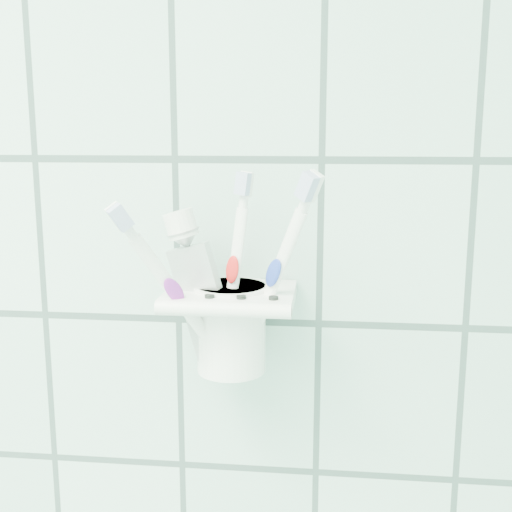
{
  "coord_description": "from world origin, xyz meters",
  "views": [
    {
      "loc": [
        0.74,
        0.56,
        1.45
      ],
      "look_at": [
        0.68,
        1.1,
        1.34
      ],
      "focal_mm": 45.0,
      "sensor_mm": 36.0,
      "label": 1
    }
  ],
  "objects": [
    {
      "name": "toothbrush_orange",
      "position": [
        0.66,
        1.16,
        1.33
      ],
      "size": [
        0.08,
        0.07,
        0.2
      ],
      "rotation": [
        -0.0,
        0.45,
        -0.68
      ],
      "color": "white",
      "rests_on": "cup"
    },
    {
      "name": "holder_bracket",
      "position": [
        0.65,
        1.15,
        1.29
      ],
      "size": [
        0.12,
        0.1,
        0.04
      ],
      "color": "white",
      "rests_on": "wall_back"
    },
    {
      "name": "toothpaste_tube",
      "position": [
        0.64,
        1.14,
        1.31
      ],
      "size": [
        0.07,
        0.04,
        0.16
      ],
      "rotation": [
        0.04,
        -0.26,
        -0.19
      ],
      "color": "silver",
      "rests_on": "cup"
    },
    {
      "name": "cup",
      "position": [
        0.65,
        1.16,
        1.26
      ],
      "size": [
        0.08,
        0.08,
        0.09
      ],
      "color": "white",
      "rests_on": "holder_bracket"
    },
    {
      "name": "toothbrush_blue",
      "position": [
        0.65,
        1.14,
        1.32
      ],
      "size": [
        0.04,
        0.02,
        0.19
      ],
      "rotation": [
        -0.07,
        0.11,
        -0.4
      ],
      "color": "white",
      "rests_on": "cup"
    },
    {
      "name": "toothbrush_pink",
      "position": [
        0.65,
        1.15,
        1.32
      ],
      "size": [
        0.09,
        0.07,
        0.19
      ],
      "rotation": [
        0.06,
        -0.6,
        0.57
      ],
      "color": "white",
      "rests_on": "cup"
    }
  ]
}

